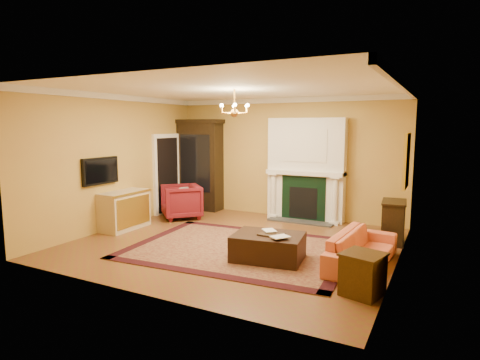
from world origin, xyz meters
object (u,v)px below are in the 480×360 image
Objects in this scene: wingback_armchair at (181,200)px; console_table at (393,223)px; end_table at (363,275)px; leather_ottoman at (268,247)px; commode at (124,210)px; coral_sofa at (362,244)px; pedestal_table at (188,200)px; china_cabinet at (201,167)px.

console_table is at bearing 45.88° from wingback_armchair.
wingback_armchair is at bearing 151.55° from end_table.
end_table reaches higher than leather_ottoman.
coral_sofa is (5.22, -0.04, -0.05)m from commode.
pedestal_table is at bearing 174.51° from console_table.
end_table is at bearing 15.53° from wingback_armchair.
commode is 5.22m from coral_sofa.
coral_sofa is at bearing 26.39° from wingback_armchair.
leather_ottoman is at bearing -7.67° from commode.
coral_sofa is at bearing -30.29° from china_cabinet.
console_table is 2.76m from leather_ottoman.
leather_ottoman is (3.39, -3.12, -0.95)m from china_cabinet.
wingback_armchair is at bearing 176.79° from console_table.
commode is (-0.51, -1.46, -0.04)m from wingback_armchair.
commode is 3.76m from leather_ottoman.
end_table is (0.23, -1.18, -0.10)m from coral_sofa.
coral_sofa is at bearing -19.98° from pedestal_table.
coral_sofa is (4.66, -1.69, -0.05)m from pedestal_table.
end_table is at bearing -31.66° from leather_ottoman.
china_cabinet is 1.40m from wingback_armchair.
commode is at bearing 164.57° from leather_ottoman.
commode is 2.04× the size of end_table.
wingback_armchair is at bearing 70.23° from commode.
leather_ottoman is (3.21, -1.93, -0.23)m from wingback_armchair.
wingback_armchair is at bearing -105.42° from pedestal_table.
console_table is (5.00, 0.17, -0.06)m from wingback_armchair.
coral_sofa is (4.89, -2.68, -0.81)m from china_cabinet.
end_table is 0.70× the size of console_table.
leather_ottoman is at bearing 110.36° from coral_sofa.
wingback_armchair is 0.81× the size of commode.
commode is 5.74m from console_table.
commode is 1.42× the size of console_table.
china_cabinet is at bearing 103.38° from pedestal_table.
wingback_armchair is 4.94m from coral_sofa.
pedestal_table is 0.92× the size of console_table.
china_cabinet is 6.48m from end_table.
china_cabinet is 2.55× the size of wingback_armchair.
commode is 0.98× the size of leather_ottoman.
coral_sofa is 1.57m from leather_ottoman.
china_cabinet is at bearing 65.47° from coral_sofa.
wingback_armchair reaches higher than console_table.
pedestal_table is 4.94m from console_table.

